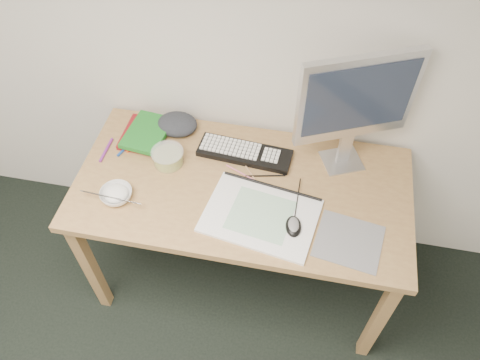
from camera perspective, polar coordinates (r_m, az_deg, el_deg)
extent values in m
plane|color=silver|center=(1.89, -3.82, 19.66)|extent=(3.60, 0.00, 3.60)
cube|color=tan|center=(2.29, -17.76, -10.13)|extent=(0.05, 0.05, 0.71)
cube|color=tan|center=(2.16, 16.49, -16.06)|extent=(0.05, 0.05, 0.71)
cube|color=tan|center=(2.58, -12.79, 1.21)|extent=(0.05, 0.05, 0.71)
cube|color=tan|center=(2.47, 16.62, -3.25)|extent=(0.05, 0.05, 0.71)
cube|color=tan|center=(1.96, 0.25, -1.01)|extent=(1.40, 0.70, 0.03)
cube|color=gray|center=(1.84, 13.12, -7.27)|extent=(0.28, 0.26, 0.00)
cube|color=silver|center=(1.85, 2.53, -4.36)|extent=(0.48, 0.38, 0.01)
cube|color=black|center=(2.05, 0.57, 3.31)|extent=(0.42, 0.16, 0.02)
cube|color=silver|center=(2.08, 12.26, 2.31)|extent=(0.21, 0.20, 0.01)
cube|color=silver|center=(2.02, 12.63, 3.77)|extent=(0.06, 0.04, 0.15)
cube|color=silver|center=(1.84, 14.12, 9.65)|extent=(0.44, 0.22, 0.38)
cube|color=black|center=(1.83, 14.17, 9.86)|extent=(0.39, 0.18, 0.30)
ellipsoid|color=black|center=(1.81, 6.55, -5.45)|extent=(0.08, 0.11, 0.03)
imported|color=silver|center=(1.96, -14.82, -1.75)|extent=(0.15, 0.15, 0.04)
cylinder|color=silver|center=(1.93, -15.52, -2.04)|extent=(0.25, 0.04, 0.02)
cylinder|color=#E9C952|center=(2.03, -8.77, 2.77)|extent=(0.15, 0.15, 0.07)
cube|color=maroon|center=(2.18, -11.85, 5.53)|extent=(0.17, 0.22, 0.02)
cube|color=#1C7022|center=(2.15, -11.24, 5.70)|extent=(0.20, 0.25, 0.02)
ellipsoid|color=#212328|center=(2.17, -7.67, 6.75)|extent=(0.18, 0.16, 0.06)
cylinder|color=#DB6D8A|center=(1.98, 0.26, 0.79)|extent=(0.16, 0.08, 0.01)
cylinder|color=tan|center=(2.00, 1.01, 1.28)|extent=(0.10, 0.13, 0.01)
cylinder|color=black|center=(1.98, 3.12, 0.52)|extent=(0.17, 0.04, 0.01)
cylinder|color=#1C4599|center=(2.14, -13.63, 3.95)|extent=(0.05, 0.12, 0.01)
cylinder|color=#D85A19|center=(2.16, -12.95, 4.50)|extent=(0.02, 0.12, 0.01)
cylinder|color=#762485|center=(2.15, -16.00, 3.54)|extent=(0.01, 0.14, 0.01)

